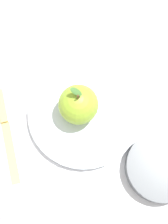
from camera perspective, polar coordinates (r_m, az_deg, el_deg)
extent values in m
plane|color=silver|center=(0.69, -1.56, -0.32)|extent=(2.40, 2.40, 0.00)
cylinder|color=silver|center=(0.68, 0.00, -0.25)|extent=(0.23, 0.23, 0.02)
torus|color=silver|center=(0.68, 0.00, -0.14)|extent=(0.23, 0.23, 0.01)
sphere|color=#8CB22D|center=(0.64, -0.96, 1.27)|extent=(0.08, 0.08, 0.08)
cylinder|color=#4C3319|center=(0.59, -1.04, 2.56)|extent=(0.00, 0.00, 0.02)
ellipsoid|color=#386628|center=(0.59, -1.40, 3.57)|extent=(0.03, 0.02, 0.01)
cylinder|color=#4C5156|center=(0.67, 13.24, -9.41)|extent=(0.14, 0.14, 0.03)
torus|color=#4C5156|center=(0.66, 13.48, -9.29)|extent=(0.14, 0.14, 0.01)
cylinder|color=#3D4145|center=(0.66, 13.44, -9.31)|extent=(0.11, 0.11, 0.01)
cube|color=#D8B766|center=(0.69, -12.76, -6.95)|extent=(0.13, 0.04, 0.00)
cube|color=#D8B766|center=(0.71, -14.22, 1.03)|extent=(0.07, 0.02, 0.01)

